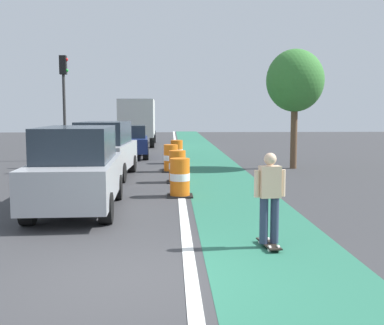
{
  "coord_description": "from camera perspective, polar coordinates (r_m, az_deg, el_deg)",
  "views": [
    {
      "loc": [
        0.63,
        -6.79,
        2.4
      ],
      "look_at": [
        1.15,
        5.45,
        1.1
      ],
      "focal_mm": 44.84,
      "sensor_mm": 36.0,
      "label": 1
    }
  ],
  "objects": [
    {
      "name": "parked_suv_nearest",
      "position": [
        11.88,
        -13.51,
        -0.7
      ],
      "size": [
        2.04,
        4.66,
        2.04
      ],
      "color": "#9EA0A5",
      "rests_on": "ground"
    },
    {
      "name": "skateboarder_on_lane",
      "position": [
        8.54,
        9.21,
        -4.05
      ],
      "size": [
        0.57,
        0.82,
        1.69
      ],
      "color": "black",
      "rests_on": "ground"
    },
    {
      "name": "pedestrian_crossing",
      "position": [
        21.33,
        -16.73,
        1.67
      ],
      "size": [
        0.34,
        0.2,
        1.61
      ],
      "color": "#33333D",
      "rests_on": "ground"
    },
    {
      "name": "traffic_barrel_back",
      "position": [
        19.22,
        -2.54,
        0.47
      ],
      "size": [
        0.73,
        0.73,
        1.09
      ],
      "color": "orange",
      "rests_on": "ground"
    },
    {
      "name": "parked_sedan_third",
      "position": [
        25.24,
        -7.41,
        2.44
      ],
      "size": [
        2.09,
        4.19,
        1.7
      ],
      "color": "navy",
      "rests_on": "ground"
    },
    {
      "name": "pedestrian_waiting",
      "position": [
        19.5,
        -16.74,
        1.28
      ],
      "size": [
        0.34,
        0.2,
        1.61
      ],
      "color": "#33333D",
      "rests_on": "ground"
    },
    {
      "name": "traffic_barrel_far",
      "position": [
        22.26,
        -1.84,
        1.24
      ],
      "size": [
        0.73,
        0.73,
        1.09
      ],
      "color": "orange",
      "rests_on": "ground"
    },
    {
      "name": "parked_suv_second",
      "position": [
        17.88,
        -10.36,
        1.58
      ],
      "size": [
        2.08,
        4.68,
        2.04
      ],
      "color": "#9EA0A5",
      "rests_on": "ground"
    },
    {
      "name": "lane_divider_stripe",
      "position": [
        18.94,
        -1.59,
        -1.21
      ],
      "size": [
        0.2,
        80.0,
        0.01
      ],
      "primitive_type": "cube",
      "color": "silver",
      "rests_on": "ground"
    },
    {
      "name": "traffic_light_corner",
      "position": [
        24.33,
        -14.99,
        8.44
      ],
      "size": [
        0.41,
        0.32,
        5.1
      ],
      "color": "#2D2D2D",
      "rests_on": "ground"
    },
    {
      "name": "traffic_barrel_front",
      "position": [
        13.58,
        -1.46,
        -1.85
      ],
      "size": [
        0.73,
        0.73,
        1.09
      ],
      "color": "orange",
      "rests_on": "ground"
    },
    {
      "name": "ground_plane",
      "position": [
        7.22,
        -7.47,
        -13.39
      ],
      "size": [
        100.0,
        100.0,
        0.0
      ],
      "primitive_type": "plane",
      "color": "#38383A"
    },
    {
      "name": "bike_lane_strip",
      "position": [
        19.02,
        2.93,
        -1.19
      ],
      "size": [
        2.5,
        80.0,
        0.01
      ],
      "primitive_type": "cube",
      "color": "#286B51",
      "rests_on": "ground"
    },
    {
      "name": "delivery_truck_down_block",
      "position": [
        34.4,
        -6.42,
        5.09
      ],
      "size": [
        2.45,
        7.63,
        3.23
      ],
      "color": "beige",
      "rests_on": "ground"
    },
    {
      "name": "traffic_barrel_mid",
      "position": [
        16.31,
        -1.75,
        -0.52
      ],
      "size": [
        0.73,
        0.73,
        1.09
      ],
      "color": "orange",
      "rests_on": "ground"
    },
    {
      "name": "street_tree_sidewalk",
      "position": [
        20.73,
        12.16,
        9.43
      ],
      "size": [
        2.4,
        2.4,
        5.0
      ],
      "color": "brown",
      "rests_on": "ground"
    }
  ]
}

